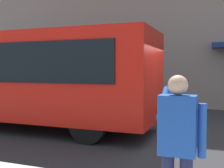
% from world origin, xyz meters
% --- Properties ---
extents(ground_plane, '(60.00, 60.00, 0.00)m').
position_xyz_m(ground_plane, '(0.00, 0.00, 0.00)').
color(ground_plane, '#2B2B2D').
extents(red_bus, '(9.05, 2.54, 3.08)m').
position_xyz_m(red_bus, '(4.54, 0.15, 1.68)').
color(red_bus, red).
rests_on(red_bus, ground_plane).
extents(pedestrian_photographer, '(0.53, 0.52, 1.70)m').
position_xyz_m(pedestrian_photographer, '(-1.18, 4.56, 1.14)').
color(pedestrian_photographer, '#1E2347').
rests_on(pedestrian_photographer, sidewalk_curb).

